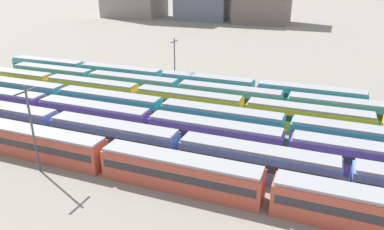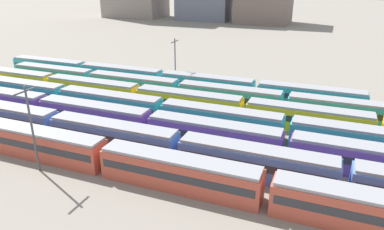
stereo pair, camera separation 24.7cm
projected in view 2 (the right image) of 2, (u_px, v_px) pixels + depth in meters
name	position (u px, v px, depth m)	size (l,w,h in m)	color
ground_plane	(17.00, 100.00, 66.20)	(600.00, 600.00, 0.00)	gray
train_track_0	(179.00, 172.00, 38.55)	(93.60, 3.06, 3.75)	#BC4C38
train_track_1	(113.00, 136.00, 47.03)	(93.60, 3.06, 3.75)	#4C70BC
train_track_2	(214.00, 135.00, 47.38)	(93.60, 3.06, 3.75)	#6B429E
train_track_3	(287.00, 130.00, 48.85)	(112.50, 3.06, 3.75)	teal
train_track_4	(188.00, 103.00, 59.02)	(93.60, 3.06, 3.75)	yellow
train_track_5	(229.00, 97.00, 61.65)	(93.60, 3.06, 3.75)	teal
train_track_6	(162.00, 80.00, 71.38)	(74.70, 3.06, 3.75)	teal
catenary_pole_0	(32.00, 125.00, 40.48)	(0.24, 3.20, 10.49)	#4C4C51
catenary_pole_1	(175.00, 60.00, 71.88)	(0.24, 3.20, 9.79)	#4C4C51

